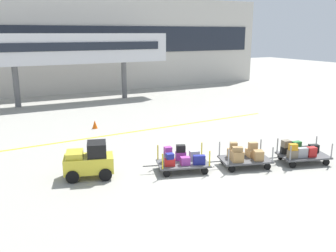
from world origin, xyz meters
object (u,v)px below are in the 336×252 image
baggage_cart_lead (182,160)px  baggage_tug (90,161)px  safety_cone_near (95,124)px  baggage_cart_middle (244,156)px  baggage_cart_tail (301,152)px

baggage_cart_lead → baggage_tug: bearing=163.4°
baggage_tug → safety_cone_near: 8.61m
baggage_cart_lead → baggage_cart_middle: (2.85, -0.90, 0.02)m
baggage_cart_lead → safety_cone_near: baggage_cart_lead is taller
baggage_cart_middle → baggage_cart_tail: (2.78, -0.82, -0.01)m
baggage_cart_tail → baggage_cart_middle: bearing=163.5°
baggage_cart_middle → baggage_cart_tail: 2.90m
baggage_tug → baggage_cart_middle: bearing=-17.0°
baggage_tug → baggage_cart_tail: (9.60, -2.91, -0.22)m
baggage_cart_tail → baggage_cart_lead: bearing=163.0°
baggage_cart_middle → baggage_tug: bearing=163.0°
baggage_cart_middle → safety_cone_near: size_ratio=5.60×
baggage_tug → baggage_cart_lead: (3.96, -1.18, -0.23)m
baggage_tug → safety_cone_near: bearing=71.9°
baggage_cart_lead → baggage_cart_tail: bearing=-17.0°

